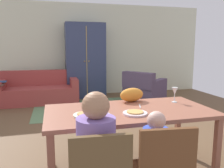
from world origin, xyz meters
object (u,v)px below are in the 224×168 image
at_px(book_lower, 2,83).
at_px(handbag, 131,103).
at_px(wine_glass, 175,92).
at_px(person_man, 96,165).
at_px(plate_near_man, 86,115).
at_px(book_upper, 1,82).
at_px(person_child, 154,167).
at_px(armoire, 85,61).
at_px(plate_near_child, 135,113).
at_px(armchair, 144,90).
at_px(couch, 39,91).
at_px(dining_table, 129,116).
at_px(cat, 132,95).

bearing_deg(book_lower, handbag, -17.15).
height_order(wine_glass, person_man, person_man).
height_order(plate_near_man, book_lower, plate_near_man).
distance_m(book_lower, book_upper, 0.05).
bearing_deg(book_lower, person_child, -64.94).
bearing_deg(armoire, plate_near_child, -91.52).
bearing_deg(armchair, armoire, 140.84).
height_order(person_man, armchair, person_man).
distance_m(wine_glass, couch, 4.14).
distance_m(person_man, book_upper, 4.47).
relative_size(dining_table, armchair, 1.49).
relative_size(dining_table, book_lower, 8.15).
bearing_deg(couch, plate_near_man, -80.48).
xyz_separation_m(plate_near_man, wine_glass, (1.14, 0.30, 0.12)).
relative_size(plate_near_child, wine_glass, 1.34).
relative_size(couch, armoire, 0.94).
height_order(armchair, handbag, armchair).
relative_size(plate_near_man, plate_near_child, 1.00).
height_order(person_child, book_lower, person_child).
relative_size(plate_near_man, armchair, 0.21).
relative_size(dining_table, handbag, 5.60).
bearing_deg(book_upper, person_man, -70.41).
relative_size(wine_glass, handbag, 0.58).
bearing_deg(person_child, couch, 104.50).
height_order(wine_glass, person_child, wine_glass).
relative_size(person_man, couch, 0.56).
height_order(wine_glass, armchair, wine_glass).
relative_size(armoire, handbag, 6.56).
relative_size(plate_near_child, book_upper, 1.14).
bearing_deg(handbag, armoire, 118.39).
bearing_deg(cat, person_man, -135.74).
height_order(person_man, cat, person_man).
bearing_deg(cat, plate_near_child, -118.56).
bearing_deg(wine_glass, person_man, -144.27).
bearing_deg(plate_near_child, book_upper, 117.92).
height_order(dining_table, wine_glass, wine_glass).
distance_m(dining_table, couch, 4.04).
xyz_separation_m(couch, book_lower, (-0.82, -0.25, 0.29)).
distance_m(person_man, book_lower, 4.50).
bearing_deg(book_lower, couch, 16.75).
bearing_deg(plate_near_man, person_child, -46.46).
bearing_deg(plate_near_child, cat, 74.25).
xyz_separation_m(plate_near_child, armchair, (1.47, 3.34, -0.45)).
relative_size(person_child, handbag, 2.89).
xyz_separation_m(armchair, armoire, (-1.36, 1.11, 0.73)).
distance_m(dining_table, armchair, 3.51).
xyz_separation_m(cat, couch, (-1.31, 3.50, -0.54)).
bearing_deg(person_man, plate_near_man, 90.28).
relative_size(plate_near_man, book_lower, 1.14).
bearing_deg(plate_near_child, armchair, 66.20).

